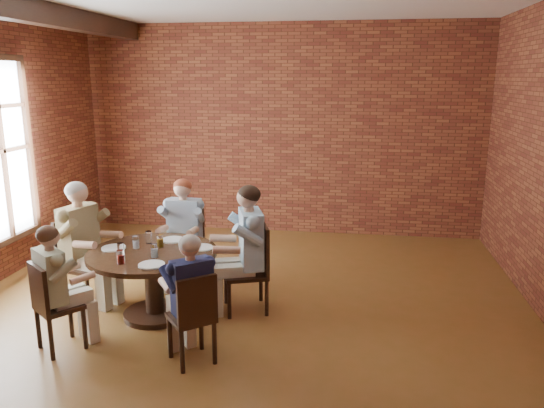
# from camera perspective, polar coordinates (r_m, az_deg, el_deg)

# --- Properties ---
(floor) EXTENTS (7.00, 7.00, 0.00)m
(floor) POSITION_cam_1_polar(r_m,az_deg,el_deg) (5.83, -3.90, -12.50)
(floor) COLOR brown
(floor) RESTS_ON ground
(wall_back) EXTENTS (7.00, 0.00, 7.00)m
(wall_back) POSITION_cam_1_polar(r_m,az_deg,el_deg) (8.73, 0.97, 7.91)
(wall_back) COLOR brown
(wall_back) RESTS_ON ground
(wall_front) EXTENTS (7.00, 0.00, 7.00)m
(wall_front) POSITION_cam_1_polar(r_m,az_deg,el_deg) (2.17, -25.62, -11.18)
(wall_front) COLOR brown
(wall_front) RESTS_ON ground
(dining_table) EXTENTS (1.37, 1.37, 0.75)m
(dining_table) POSITION_cam_1_polar(r_m,az_deg,el_deg) (5.87, -12.65, -7.00)
(dining_table) COLOR #311C10
(dining_table) RESTS_ON floor
(chair_a) EXTENTS (0.60, 0.60, 0.99)m
(chair_a) POSITION_cam_1_polar(r_m,az_deg,el_deg) (5.92, -1.94, -6.51)
(chair_a) COLOR #311C10
(chair_a) RESTS_ON floor
(diner_a) EXTENTS (0.86, 0.78, 1.42)m
(diner_a) POSITION_cam_1_polar(r_m,az_deg,el_deg) (5.85, -2.91, -4.89)
(diner_a) COLOR teal
(diner_a) RESTS_ON floor
(chair_b) EXTENTS (0.44, 0.44, 0.94)m
(chair_b) POSITION_cam_1_polar(r_m,az_deg,el_deg) (6.81, -9.23, -4.13)
(chair_b) COLOR #311C10
(chair_b) RESTS_ON floor
(diner_b) EXTENTS (0.55, 0.66, 1.34)m
(diner_b) POSITION_cam_1_polar(r_m,az_deg,el_deg) (6.69, -9.52, -3.05)
(diner_b) COLOR #8395A7
(diner_b) RESTS_ON floor
(chair_c) EXTENTS (0.58, 0.58, 0.98)m
(chair_c) POSITION_cam_1_polar(r_m,az_deg,el_deg) (6.55, -20.06, -5.38)
(chair_c) COLOR #311C10
(chair_c) RESTS_ON floor
(diner_c) EXTENTS (0.84, 0.75, 1.41)m
(diner_c) POSITION_cam_1_polar(r_m,az_deg,el_deg) (6.43, -19.57, -4.00)
(diner_c) COLOR brown
(diner_c) RESTS_ON floor
(chair_d) EXTENTS (0.53, 0.53, 0.88)m
(chair_d) POSITION_cam_1_polar(r_m,az_deg,el_deg) (5.47, -22.67, -9.86)
(chair_d) COLOR #311C10
(chair_d) RESTS_ON floor
(diner_d) EXTENTS (0.72, 0.74, 1.23)m
(diner_d) POSITION_cam_1_polar(r_m,az_deg,el_deg) (5.44, -22.09, -8.42)
(diner_d) COLOR #C1B297
(diner_d) RESTS_ON floor
(chair_e) EXTENTS (0.52, 0.52, 0.87)m
(chair_e) POSITION_cam_1_polar(r_m,az_deg,el_deg) (4.89, -8.41, -11.77)
(chair_e) COLOR #311C10
(chair_e) RESTS_ON floor
(diner_e) EXTENTS (0.71, 0.73, 1.22)m
(diner_e) POSITION_cam_1_polar(r_m,az_deg,el_deg) (4.89, -8.77, -10.09)
(diner_e) COLOR #15193D
(diner_e) RESTS_ON floor
(plate_a) EXTENTS (0.26, 0.26, 0.01)m
(plate_a) POSITION_cam_1_polar(r_m,az_deg,el_deg) (5.80, -7.67, -4.66)
(plate_a) COLOR white
(plate_a) RESTS_ON dining_table
(plate_b) EXTENTS (0.26, 0.26, 0.01)m
(plate_b) POSITION_cam_1_polar(r_m,az_deg,el_deg) (6.12, -10.61, -3.80)
(plate_b) COLOR white
(plate_b) RESTS_ON dining_table
(plate_c) EXTENTS (0.26, 0.26, 0.01)m
(plate_c) POSITION_cam_1_polar(r_m,az_deg,el_deg) (5.99, -16.66, -4.54)
(plate_c) COLOR white
(plate_c) RESTS_ON dining_table
(plate_d) EXTENTS (0.26, 0.26, 0.01)m
(plate_d) POSITION_cam_1_polar(r_m,az_deg,el_deg) (5.38, -12.83, -6.38)
(plate_d) COLOR white
(plate_d) RESTS_ON dining_table
(glass_a) EXTENTS (0.07, 0.07, 0.14)m
(glass_a) POSITION_cam_1_polar(r_m,az_deg,el_deg) (5.76, -9.23, -4.21)
(glass_a) COLOR white
(glass_a) RESTS_ON dining_table
(glass_b) EXTENTS (0.07, 0.07, 0.14)m
(glass_b) POSITION_cam_1_polar(r_m,az_deg,el_deg) (5.90, -11.95, -3.88)
(glass_b) COLOR white
(glass_b) RESTS_ON dining_table
(glass_c) EXTENTS (0.07, 0.07, 0.14)m
(glass_c) POSITION_cam_1_polar(r_m,az_deg,el_deg) (6.05, -13.12, -3.51)
(glass_c) COLOR white
(glass_c) RESTS_ON dining_table
(glass_d) EXTENTS (0.07, 0.07, 0.14)m
(glass_d) POSITION_cam_1_polar(r_m,az_deg,el_deg) (5.91, -14.43, -3.99)
(glass_d) COLOR white
(glass_d) RESTS_ON dining_table
(glass_e) EXTENTS (0.07, 0.07, 0.14)m
(glass_e) POSITION_cam_1_polar(r_m,az_deg,el_deg) (5.70, -15.96, -4.73)
(glass_e) COLOR white
(glass_e) RESTS_ON dining_table
(glass_f) EXTENTS (0.07, 0.07, 0.14)m
(glass_f) POSITION_cam_1_polar(r_m,az_deg,el_deg) (5.48, -15.98, -5.50)
(glass_f) COLOR white
(glass_f) RESTS_ON dining_table
(glass_g) EXTENTS (0.07, 0.07, 0.14)m
(glass_g) POSITION_cam_1_polar(r_m,az_deg,el_deg) (5.59, -12.55, -4.90)
(glass_g) COLOR white
(glass_g) RESTS_ON dining_table
(smartphone) EXTENTS (0.09, 0.14, 0.01)m
(smartphone) POSITION_cam_1_polar(r_m,az_deg,el_deg) (5.37, -9.70, -6.28)
(smartphone) COLOR black
(smartphone) RESTS_ON dining_table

